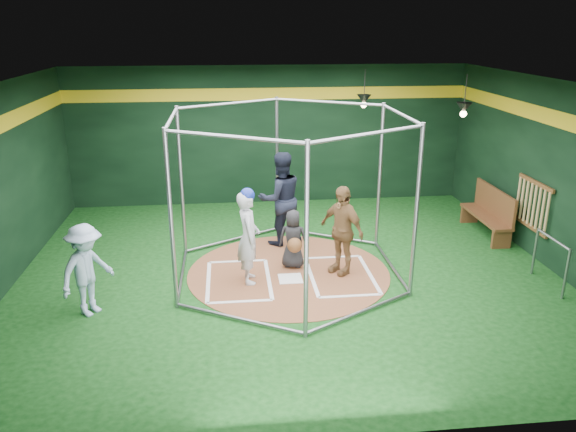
{
  "coord_description": "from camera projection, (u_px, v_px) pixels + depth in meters",
  "views": [
    {
      "loc": [
        -1.06,
        -9.62,
        4.48
      ],
      "look_at": [
        0.0,
        0.1,
        1.1
      ],
      "focal_mm": 35.0,
      "sensor_mm": 36.0,
      "label": 1
    }
  ],
  "objects": [
    {
      "name": "batter_box_right",
      "position": [
        341.0,
        275.0,
        10.46
      ],
      "size": [
        1.17,
        1.77,
        0.01
      ],
      "color": "white",
      "rests_on": "clay_disc"
    },
    {
      "name": "visitor_leopard",
      "position": [
        341.0,
        230.0,
        10.35
      ],
      "size": [
        0.92,
        1.04,
        1.69
      ],
      "primitive_type": "imported",
      "rotation": [
        0.0,
        0.0,
        -0.93
      ],
      "color": "#AB7D49",
      "rests_on": "clay_disc"
    },
    {
      "name": "steel_railing",
      "position": [
        551.0,
        254.0,
        9.89
      ],
      "size": [
        0.05,
        1.06,
        0.91
      ],
      "color": "gray",
      "rests_on": "ground"
    },
    {
      "name": "room_shell",
      "position": [
        289.0,
        183.0,
        10.04
      ],
      "size": [
        10.1,
        9.1,
        3.53
      ],
      "color": "#0C360E",
      "rests_on": "ground"
    },
    {
      "name": "batting_cage",
      "position": [
        289.0,
        197.0,
        10.12
      ],
      "size": [
        4.05,
        4.67,
        3.0
      ],
      "color": "gray",
      "rests_on": "ground"
    },
    {
      "name": "catcher_figure",
      "position": [
        293.0,
        239.0,
        10.65
      ],
      "size": [
        0.62,
        0.63,
        1.14
      ],
      "color": "black",
      "rests_on": "clay_disc"
    },
    {
      "name": "home_plate",
      "position": [
        290.0,
        279.0,
        10.32
      ],
      "size": [
        0.43,
        0.43,
        0.01
      ],
      "primitive_type": "cube",
      "color": "white",
      "rests_on": "clay_disc"
    },
    {
      "name": "batter_box_left",
      "position": [
        239.0,
        280.0,
        10.27
      ],
      "size": [
        1.17,
        1.77,
        0.01
      ],
      "color": "white",
      "rests_on": "clay_disc"
    },
    {
      "name": "clay_disc",
      "position": [
        289.0,
        272.0,
        10.6
      ],
      "size": [
        3.8,
        3.8,
        0.01
      ],
      "primitive_type": "cylinder",
      "color": "brown",
      "rests_on": "ground"
    },
    {
      "name": "pendant_lamp_far",
      "position": [
        464.0,
        108.0,
        12.0
      ],
      "size": [
        0.34,
        0.34,
        0.9
      ],
      "color": "black",
      "rests_on": "room_shell"
    },
    {
      "name": "umpire",
      "position": [
        281.0,
        199.0,
        11.69
      ],
      "size": [
        1.12,
        0.97,
        1.98
      ],
      "primitive_type": "imported",
      "rotation": [
        0.0,
        0.0,
        3.39
      ],
      "color": "black",
      "rests_on": "clay_disc"
    },
    {
      "name": "bat_rack",
      "position": [
        532.0,
        205.0,
        11.15
      ],
      "size": [
        0.07,
        1.25,
        0.98
      ],
      "color": "brown",
      "rests_on": "room_shell"
    },
    {
      "name": "pendant_lamp_near",
      "position": [
        364.0,
        100.0,
        13.32
      ],
      "size": [
        0.34,
        0.34,
        0.9
      ],
      "color": "black",
      "rests_on": "room_shell"
    },
    {
      "name": "batter_figure",
      "position": [
        248.0,
        236.0,
        9.97
      ],
      "size": [
        0.44,
        0.64,
        1.76
      ],
      "color": "silver",
      "rests_on": "clay_disc"
    },
    {
      "name": "dugout_bench",
      "position": [
        490.0,
        211.0,
        12.35
      ],
      "size": [
        0.42,
        1.82,
        1.06
      ],
      "color": "brown",
      "rests_on": "ground"
    },
    {
      "name": "bystander_blue",
      "position": [
        87.0,
        270.0,
        8.89
      ],
      "size": [
        1.04,
        1.13,
        1.53
      ],
      "primitive_type": "imported",
      "rotation": [
        0.0,
        0.0,
        0.94
      ],
      "color": "#A9C2E0",
      "rests_on": "ground"
    }
  ]
}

